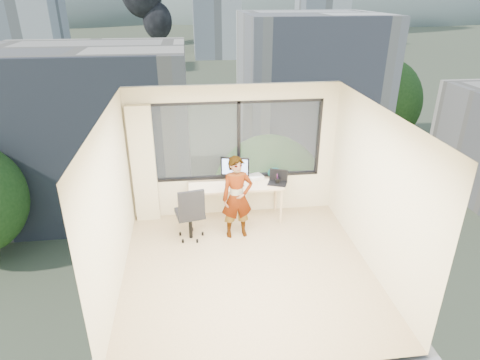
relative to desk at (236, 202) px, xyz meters
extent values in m
cube|color=tan|center=(0.00, -1.66, -0.38)|extent=(4.00, 4.00, 0.01)
cube|color=white|center=(0.00, -1.66, 2.23)|extent=(4.00, 4.00, 0.01)
cube|color=beige|center=(0.00, -3.66, 0.93)|extent=(4.00, 0.01, 2.60)
cube|color=beige|center=(-2.00, -1.66, 0.93)|extent=(0.01, 4.00, 2.60)
cube|color=beige|center=(2.00, -1.66, 0.93)|extent=(0.01, 4.00, 2.60)
cube|color=beige|center=(-1.72, 0.22, 0.77)|extent=(0.45, 0.14, 2.30)
cube|color=beige|center=(0.00, 0.00, 0.00)|extent=(1.80, 0.60, 0.75)
imported|color=#2D2D33|center=(-0.04, -0.59, 0.40)|extent=(0.60, 0.43, 1.55)
cube|color=white|center=(0.41, 0.23, 0.41)|extent=(0.34, 0.32, 0.07)
cube|color=black|center=(0.09, -0.09, 0.38)|extent=(0.12, 0.07, 0.01)
cylinder|color=black|center=(0.80, -0.06, 0.43)|extent=(0.09, 0.09, 0.10)
ellipsoid|color=#0B453D|center=(0.80, 0.23, 0.48)|extent=(0.29, 0.18, 0.21)
cube|color=#515B3D|center=(0.00, 118.34, -14.38)|extent=(400.00, 400.00, 0.04)
cube|color=beige|center=(-9.00, 28.34, -7.38)|extent=(16.00, 12.00, 14.00)
cube|color=white|center=(12.00, 36.34, -6.38)|extent=(14.00, 13.00, 16.00)
cube|color=silver|center=(-35.00, 93.34, -0.38)|extent=(14.00, 14.00, 28.00)
cube|color=silver|center=(8.00, 118.34, 0.62)|extent=(13.00, 13.00, 30.00)
cube|color=silver|center=(45.00, 138.34, -1.38)|extent=(15.00, 15.00, 26.00)
cube|color=silver|center=(-60.00, 148.34, -3.38)|extent=(16.00, 14.00, 22.00)
ellipsoid|color=slate|center=(-120.00, 318.34, -14.38)|extent=(288.00, 216.00, 90.00)
ellipsoid|color=slate|center=(100.00, 318.34, -14.38)|extent=(300.00, 220.00, 96.00)
camera|label=1|loc=(-0.80, -7.10, 3.79)|focal=30.91mm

